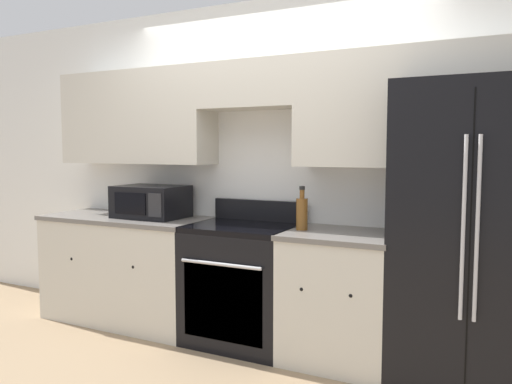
% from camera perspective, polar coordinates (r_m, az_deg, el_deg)
% --- Properties ---
extents(ground_plane, '(12.00, 12.00, 0.00)m').
position_cam_1_polar(ground_plane, '(3.63, -2.29, -18.56)').
color(ground_plane, '#937A5B').
extents(wall_back, '(8.00, 0.39, 2.60)m').
position_cam_1_polar(wall_back, '(3.85, 1.87, 5.38)').
color(wall_back, white).
rests_on(wall_back, ground_plane).
extents(lower_cabinets_left, '(1.44, 0.64, 0.89)m').
position_cam_1_polar(lower_cabinets_left, '(4.39, -14.44, -8.43)').
color(lower_cabinets_left, beige).
rests_on(lower_cabinets_left, ground_plane).
extents(lower_cabinets_right, '(0.74, 0.64, 0.89)m').
position_cam_1_polar(lower_cabinets_right, '(3.52, 9.54, -11.70)').
color(lower_cabinets_right, beige).
rests_on(lower_cabinets_right, ground_plane).
extents(oven_range, '(0.78, 0.65, 1.05)m').
position_cam_1_polar(oven_range, '(3.79, -1.52, -10.35)').
color(oven_range, black).
rests_on(oven_range, ground_plane).
extents(refrigerator, '(0.92, 0.72, 1.85)m').
position_cam_1_polar(refrigerator, '(3.31, 23.57, -4.56)').
color(refrigerator, black).
rests_on(refrigerator, ground_plane).
extents(microwave, '(0.56, 0.41, 0.26)m').
position_cam_1_polar(microwave, '(4.19, -11.90, -1.08)').
color(microwave, black).
rests_on(microwave, lower_cabinets_left).
extents(bottle, '(0.08, 0.08, 0.31)m').
position_cam_1_polar(bottle, '(3.48, 5.27, -2.36)').
color(bottle, brown).
rests_on(bottle, lower_cabinets_right).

